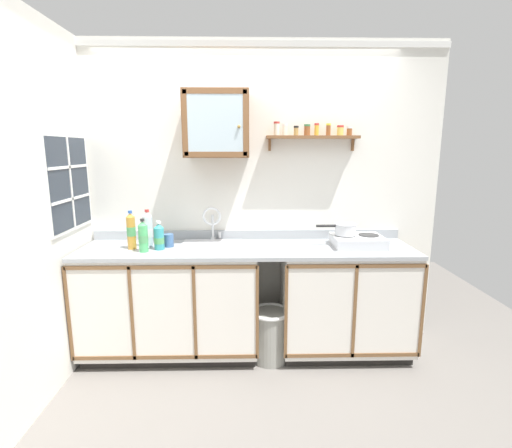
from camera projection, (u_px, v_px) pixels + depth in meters
floor at (248, 372)px, 2.94m from camera, size 5.71×5.71×0.00m
back_wall at (247, 196)px, 3.30m from camera, size 3.31×0.07×2.59m
side_wall_left at (26, 216)px, 2.36m from camera, size 0.05×3.40×2.59m
lower_cabinet_run at (172, 303)px, 3.14m from camera, size 1.44×0.60×0.89m
lower_cabinet_run_right at (345, 301)px, 3.17m from camera, size 1.07×0.60×0.89m
countertop at (247, 249)px, 3.06m from camera, size 2.67×0.62×0.03m
backsplash at (247, 235)px, 3.33m from camera, size 2.67×0.02×0.08m
sink at (212, 248)px, 3.09m from camera, size 0.50×0.48×0.41m
hot_plate_stove at (358, 241)px, 3.09m from camera, size 0.41×0.34×0.09m
saucepan at (345, 229)px, 3.09m from camera, size 0.33×0.18×0.09m
bottle_soda_green_0 at (143, 237)px, 2.90m from camera, size 0.07×0.07×0.26m
bottle_water_clear_1 at (148, 230)px, 3.05m from camera, size 0.08×0.08×0.31m
bottle_juice_amber_2 at (131, 231)px, 2.98m from camera, size 0.07×0.07×0.31m
bottle_detergent_teal_3 at (159, 237)px, 2.97m from camera, size 0.08×0.08×0.23m
mug at (168, 240)px, 3.07m from camera, size 0.11×0.09×0.10m
wall_cabinet at (217, 124)px, 3.00m from camera, size 0.51×0.34×0.52m
spice_shelf at (312, 135)px, 3.12m from camera, size 0.76×0.14×0.23m
window at (69, 183)px, 2.87m from camera, size 0.03×0.67×0.73m
trash_bin at (270, 334)px, 3.07m from camera, size 0.32×0.32×0.43m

